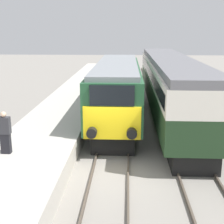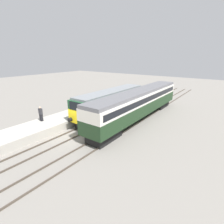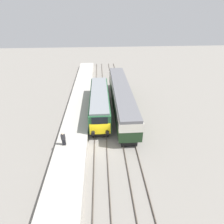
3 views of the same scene
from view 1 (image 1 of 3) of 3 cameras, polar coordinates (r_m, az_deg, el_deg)
name	(u,v)px [view 1 (image 1 of 3)]	position (r m, az deg, el deg)	size (l,w,h in m)	color
ground_plane	(110,174)	(12.74, -0.31, -11.23)	(120.00, 120.00, 0.00)	gray
platform_left	(66,111)	(20.48, -8.32, 0.17)	(3.50, 50.00, 0.94)	#B7B2A8
rails_near_track	(115,132)	(17.35, 0.60, -3.75)	(1.51, 60.00, 0.14)	#4C4238
rails_far_track	(177,133)	(17.55, 11.79, -3.84)	(1.50, 60.00, 0.14)	#4C4238
locomotive	(117,89)	(19.36, 0.93, 4.23)	(2.70, 12.97, 3.66)	black
passenger_carriage	(170,81)	(20.78, 10.51, 5.64)	(2.75, 18.82, 3.88)	black
person_on_platform	(5,133)	(12.67, -18.98, -3.62)	(0.44, 0.26, 1.67)	black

